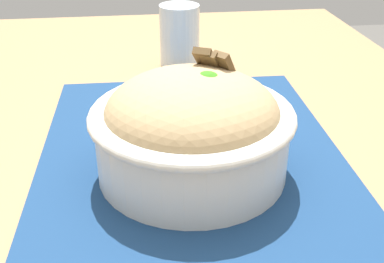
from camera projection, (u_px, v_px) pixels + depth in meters
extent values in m
cube|color=#99754C|center=(210.00, 160.00, 0.60)|extent=(1.27, 0.78, 0.04)
cylinder|color=olive|center=(292.00, 160.00, 1.32)|extent=(0.04, 0.04, 0.73)
cylinder|color=olive|center=(47.00, 177.00, 1.24)|extent=(0.04, 0.04, 0.73)
cube|color=navy|center=(192.00, 157.00, 0.57)|extent=(0.48, 0.37, 0.00)
cylinder|color=silver|center=(192.00, 141.00, 0.52)|extent=(0.21, 0.21, 0.08)
torus|color=silver|center=(192.00, 114.00, 0.50)|extent=(0.22, 0.22, 0.01)
ellipsoid|color=tan|center=(192.00, 113.00, 0.50)|extent=(0.20, 0.20, 0.09)
sphere|color=#377D1B|center=(207.00, 90.00, 0.50)|extent=(0.04, 0.04, 0.04)
cylinder|color=orange|center=(152.00, 105.00, 0.48)|extent=(0.01, 0.03, 0.01)
cylinder|color=orange|center=(223.00, 116.00, 0.45)|extent=(0.03, 0.01, 0.01)
cylinder|color=orange|center=(164.00, 95.00, 0.49)|extent=(0.03, 0.01, 0.01)
cube|color=brown|center=(227.00, 71.00, 0.52)|extent=(0.04, 0.04, 0.05)
cube|color=brown|center=(218.00, 68.00, 0.53)|extent=(0.04, 0.04, 0.05)
cube|color=brown|center=(208.00, 64.00, 0.53)|extent=(0.05, 0.04, 0.05)
cube|color=#B4B4B4|center=(200.00, 125.00, 0.63)|extent=(0.01, 0.07, 0.00)
cube|color=#B4B4B4|center=(169.00, 127.00, 0.63)|extent=(0.01, 0.01, 0.00)
cube|color=#B4B4B4|center=(155.00, 128.00, 0.62)|extent=(0.02, 0.03, 0.00)
cube|color=#B4B4B4|center=(135.00, 126.00, 0.63)|extent=(0.00, 0.02, 0.00)
cube|color=#B4B4B4|center=(135.00, 128.00, 0.62)|extent=(0.00, 0.02, 0.00)
cube|color=#B4B4B4|center=(136.00, 130.00, 0.62)|extent=(0.00, 0.02, 0.00)
cube|color=#B4B4B4|center=(136.00, 132.00, 0.61)|extent=(0.00, 0.02, 0.00)
cylinder|color=silver|center=(180.00, 35.00, 0.82)|extent=(0.07, 0.07, 0.10)
cylinder|color=silver|center=(180.00, 50.00, 0.83)|extent=(0.06, 0.06, 0.05)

